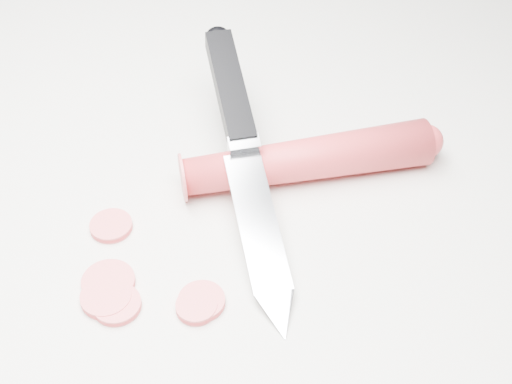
% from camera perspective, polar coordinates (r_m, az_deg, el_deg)
% --- Properties ---
extents(ground, '(2.40, 2.40, 0.00)m').
position_cam_1_polar(ground, '(0.54, -5.51, -2.36)').
color(ground, silver).
rests_on(ground, ground).
extents(carrot, '(0.17, 0.15, 0.03)m').
position_cam_1_polar(carrot, '(0.56, 4.14, 2.64)').
color(carrot, red).
rests_on(carrot, ground).
extents(carrot_slice_0, '(0.04, 0.04, 0.01)m').
position_cam_1_polar(carrot_slice_0, '(0.50, -11.88, -8.22)').
color(carrot_slice_0, '#D94F52').
rests_on(carrot_slice_0, ground).
extents(carrot_slice_1, '(0.03, 0.03, 0.01)m').
position_cam_1_polar(carrot_slice_1, '(0.49, -4.77, -9.13)').
color(carrot_slice_1, '#D94F52').
rests_on(carrot_slice_1, ground).
extents(carrot_slice_2, '(0.03, 0.03, 0.01)m').
position_cam_1_polar(carrot_slice_2, '(0.50, -11.06, -8.85)').
color(carrot_slice_2, '#D94F52').
rests_on(carrot_slice_2, ground).
extents(carrot_slice_3, '(0.04, 0.04, 0.01)m').
position_cam_1_polar(carrot_slice_3, '(0.51, -11.73, -7.06)').
color(carrot_slice_3, '#D94F52').
rests_on(carrot_slice_3, ground).
extents(carrot_slice_4, '(0.03, 0.03, 0.01)m').
position_cam_1_polar(carrot_slice_4, '(0.49, -4.38, -8.70)').
color(carrot_slice_4, '#D94F52').
rests_on(carrot_slice_4, ground).
extents(carrot_slice_5, '(0.03, 0.03, 0.01)m').
position_cam_1_polar(carrot_slice_5, '(0.55, -11.51, -2.68)').
color(carrot_slice_5, '#D94F52').
rests_on(carrot_slice_5, ground).
extents(kitchen_knife, '(0.19, 0.23, 0.08)m').
position_cam_1_polar(kitchen_knife, '(0.53, -0.64, 2.54)').
color(kitchen_knife, silver).
rests_on(kitchen_knife, ground).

